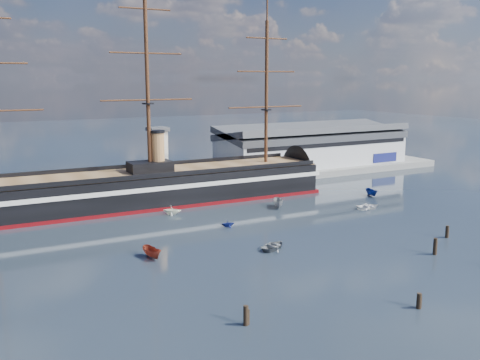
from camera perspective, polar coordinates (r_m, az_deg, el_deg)
ground at (r=112.80m, az=-4.20°, el=-4.38°), size 600.00×600.00×0.00m
quay at (r=148.87m, az=-6.47°, el=-0.70°), size 180.00×18.00×2.00m
warehouse at (r=174.45m, az=7.73°, el=3.61°), size 63.00×21.00×11.60m
quay_tower at (r=141.99m, az=-8.70°, el=2.68°), size 5.00×5.00×15.00m
warship at (r=127.45m, az=-11.09°, el=-0.93°), size 113.05×18.24×53.94m
motorboat_a at (r=91.07m, az=-9.33°, el=-8.23°), size 6.19×3.04×2.37m
motorboat_b at (r=94.75m, az=3.64°, el=-7.35°), size 2.84×3.78×1.64m
motorboat_c at (r=124.32m, az=4.11°, el=-2.95°), size 6.92×5.18×2.62m
motorboat_d at (r=118.70m, az=-7.25°, el=-3.67°), size 5.78×6.71×2.30m
motorboat_e at (r=126.36m, az=13.51°, el=-3.00°), size 1.81×3.56×1.59m
motorboat_f at (r=140.29m, az=13.85°, el=-1.66°), size 5.87×3.16×2.23m
motorboat_g at (r=108.19m, az=-1.30°, el=-5.02°), size 2.56×4.63×1.61m
piling_near_left at (r=67.10m, az=0.62°, el=-15.23°), size 0.64×0.64×3.23m
piling_near_mid at (r=75.16m, az=18.50°, el=-12.86°), size 0.64×0.64×2.79m
piling_near_right at (r=97.37m, az=20.04°, el=-7.50°), size 0.64×0.64×3.61m
piling_far_right at (r=108.21m, az=21.18°, el=-5.76°), size 0.64×0.64×3.04m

